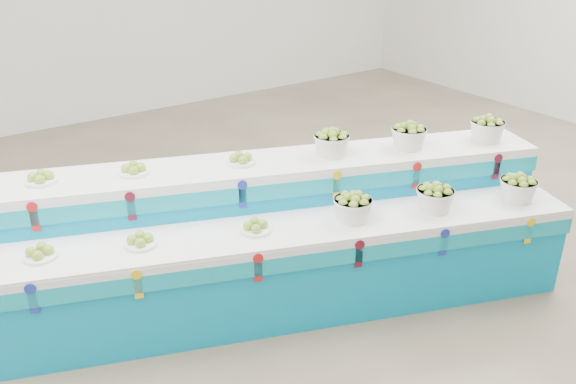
# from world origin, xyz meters

# --- Properties ---
(ground) EXTENTS (10.00, 10.00, 0.00)m
(ground) POSITION_xyz_m (0.00, 0.00, 0.00)
(ground) COLOR brown
(ground) RESTS_ON ground
(display_stand) EXTENTS (4.23, 2.42, 1.02)m
(display_stand) POSITION_xyz_m (-0.71, -0.12, 0.51)
(display_stand) COLOR #058EC2
(display_stand) RESTS_ON ground
(plate_lower_left) EXTENTS (0.27, 0.27, 0.09)m
(plate_lower_left) POSITION_xyz_m (-2.38, 0.23, 0.77)
(plate_lower_left) COLOR white
(plate_lower_left) RESTS_ON display_stand
(plate_lower_mid) EXTENTS (0.27, 0.27, 0.09)m
(plate_lower_mid) POSITION_xyz_m (-1.80, 0.01, 0.77)
(plate_lower_mid) COLOR white
(plate_lower_mid) RESTS_ON display_stand
(plate_lower_right) EXTENTS (0.27, 0.27, 0.09)m
(plate_lower_right) POSITION_xyz_m (-1.07, -0.25, 0.77)
(plate_lower_right) COLOR white
(plate_lower_right) RESTS_ON display_stand
(basket_lower_left) EXTENTS (0.35, 0.35, 0.20)m
(basket_lower_left) POSITION_xyz_m (-0.41, -0.50, 0.82)
(basket_lower_left) COLOR silver
(basket_lower_left) RESTS_ON display_stand
(basket_lower_mid) EXTENTS (0.35, 0.35, 0.20)m
(basket_lower_mid) POSITION_xyz_m (0.18, -0.72, 0.82)
(basket_lower_mid) COLOR silver
(basket_lower_mid) RESTS_ON display_stand
(basket_lower_right) EXTENTS (0.35, 0.35, 0.20)m
(basket_lower_right) POSITION_xyz_m (0.83, -0.96, 0.82)
(basket_lower_right) COLOR silver
(basket_lower_right) RESTS_ON display_stand
(plate_upper_left) EXTENTS (0.27, 0.27, 0.09)m
(plate_upper_left) POSITION_xyz_m (-2.20, 0.71, 1.07)
(plate_upper_left) COLOR white
(plate_upper_left) RESTS_ON display_stand
(plate_upper_mid) EXTENTS (0.27, 0.27, 0.09)m
(plate_upper_mid) POSITION_xyz_m (-1.62, 0.49, 1.07)
(plate_upper_mid) COLOR white
(plate_upper_mid) RESTS_ON display_stand
(plate_upper_right) EXTENTS (0.27, 0.27, 0.09)m
(plate_upper_right) POSITION_xyz_m (-0.90, 0.22, 1.07)
(plate_upper_right) COLOR white
(plate_upper_right) RESTS_ON display_stand
(basket_upper_left) EXTENTS (0.35, 0.35, 0.20)m
(basket_upper_left) POSITION_xyz_m (-0.24, -0.02, 1.12)
(basket_upper_left) COLOR silver
(basket_upper_left) RESTS_ON display_stand
(basket_upper_mid) EXTENTS (0.35, 0.35, 0.20)m
(basket_upper_mid) POSITION_xyz_m (0.36, -0.24, 1.12)
(basket_upper_mid) COLOR silver
(basket_upper_mid) RESTS_ON display_stand
(basket_upper_right) EXTENTS (0.35, 0.35, 0.20)m
(basket_upper_right) POSITION_xyz_m (1.01, -0.48, 1.12)
(basket_upper_right) COLOR silver
(basket_upper_right) RESTS_ON display_stand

